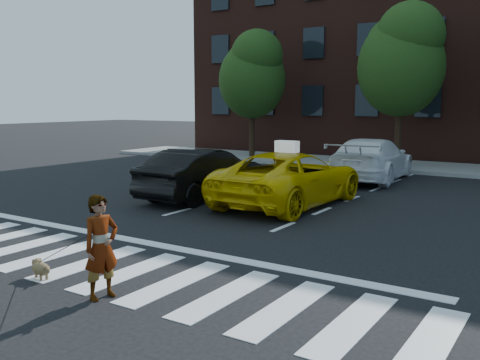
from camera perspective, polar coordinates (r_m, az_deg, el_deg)
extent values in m
plane|color=black|center=(10.19, -15.67, -8.53)|extent=(120.00, 120.00, 0.00)
cube|color=silver|center=(10.19, -15.67, -8.49)|extent=(13.00, 2.40, 0.01)
cube|color=silver|center=(11.27, -9.54, -6.69)|extent=(12.00, 0.30, 0.01)
cube|color=slate|center=(25.18, 15.59, 1.53)|extent=(30.00, 4.00, 0.15)
cube|color=#401F17|center=(32.42, 20.07, 13.27)|extent=(26.00, 10.00, 12.00)
cylinder|color=black|center=(27.50, 1.28, 5.62)|extent=(0.28, 0.28, 3.25)
ellipsoid|color=#17330D|center=(27.50, 1.30, 10.63)|extent=(3.38, 3.38, 3.89)
sphere|color=#17330D|center=(27.20, 1.81, 13.12)|extent=(2.60, 2.60, 2.60)
sphere|color=#17330D|center=(27.94, 0.95, 12.33)|extent=(2.34, 2.34, 2.34)
cylinder|color=black|center=(24.43, 16.51, 5.30)|extent=(0.28, 0.28, 3.55)
ellipsoid|color=#17330D|center=(24.45, 16.77, 11.46)|extent=(3.69, 3.69, 4.25)
sphere|color=#17330D|center=(24.26, 17.70, 14.48)|extent=(2.84, 2.84, 2.84)
sphere|color=#17330D|center=(24.86, 16.23, 13.56)|extent=(2.56, 2.56, 2.56)
imported|color=#D6AF04|center=(15.26, 5.35, 0.19)|extent=(2.68, 5.53, 1.52)
imported|color=black|center=(16.30, -4.01, 0.73)|extent=(1.63, 4.63, 1.52)
imported|color=white|center=(20.58, 13.86, 2.16)|extent=(2.64, 5.60, 1.58)
imported|color=#999999|center=(8.19, -14.59, -6.94)|extent=(0.47, 0.63, 1.56)
ellipsoid|color=#996A4E|center=(9.52, -20.46, -8.88)|extent=(0.43, 0.31, 0.22)
sphere|color=#996A4E|center=(9.67, -20.84, -8.27)|extent=(0.20, 0.20, 0.16)
sphere|color=#996A4E|center=(9.74, -20.96, -8.34)|extent=(0.10, 0.10, 0.08)
cylinder|color=#996A4E|center=(9.33, -20.10, -8.84)|extent=(0.12, 0.07, 0.09)
sphere|color=#996A4E|center=(9.68, -20.56, -7.96)|extent=(0.07, 0.07, 0.06)
sphere|color=#996A4E|center=(9.65, -21.15, -8.04)|extent=(0.07, 0.07, 0.06)
cylinder|color=#996A4E|center=(9.64, -20.91, -9.42)|extent=(0.05, 0.05, 0.10)
cylinder|color=#996A4E|center=(9.67, -20.37, -9.34)|extent=(0.05, 0.05, 0.10)
cylinder|color=#996A4E|center=(9.43, -20.47, -9.79)|extent=(0.05, 0.05, 0.10)
cylinder|color=#996A4E|center=(9.46, -19.92, -9.70)|extent=(0.05, 0.05, 0.10)
cube|color=white|center=(14.98, 5.04, 3.58)|extent=(0.66, 0.30, 0.32)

